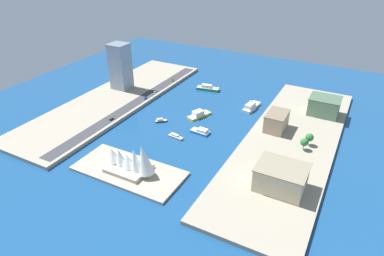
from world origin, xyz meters
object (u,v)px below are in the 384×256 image
at_px(office_block_beige, 281,177).
at_px(hatchback_blue, 145,98).
at_px(tower_tall_glass, 120,66).
at_px(van_white, 156,91).
at_px(ferry_yellow_fast, 199,114).
at_px(ferry_green_doubledeck, 208,88).
at_px(ferry_white_commuter, 251,106).
at_px(yacht_sleek_gray, 176,137).
at_px(catamaran_blue, 201,131).
at_px(patrol_launch_navy, 161,121).
at_px(traffic_light_waterfront, 153,93).
at_px(opera_landmark, 132,161).
at_px(taxi_yellow_cab, 173,80).
at_px(suv_black, 112,119).
at_px(terminal_long_green, 324,106).
at_px(apartment_midrise_tan, 276,121).

relative_size(office_block_beige, hatchback_blue, 7.28).
xyz_separation_m(tower_tall_glass, van_white, (-39.07, -7.74, -23.67)).
bearing_deg(ferry_yellow_fast, ferry_green_doubledeck, -71.75).
height_order(ferry_white_commuter, van_white, ferry_white_commuter).
bearing_deg(office_block_beige, yacht_sleek_gray, -15.69).
bearing_deg(office_block_beige, catamaran_blue, -28.64).
xyz_separation_m(patrol_launch_navy, catamaran_blue, (-41.83, 1.25, 0.51)).
xyz_separation_m(traffic_light_waterfront, opera_landmark, (-58.75, 113.72, 3.44)).
height_order(ferry_yellow_fast, hatchback_blue, ferry_yellow_fast).
relative_size(ferry_green_doubledeck, taxi_yellow_cab, 5.79).
distance_m(tower_tall_glass, van_white, 46.33).
distance_m(van_white, opera_landmark, 140.26).
distance_m(suv_black, traffic_light_waterfront, 61.36).
height_order(ferry_white_commuter, terminal_long_green, terminal_long_green).
xyz_separation_m(catamaran_blue, office_block_beige, (-81.20, 44.34, 9.92)).
distance_m(office_block_beige, suv_black, 163.06).
bearing_deg(traffic_light_waterfront, tower_tall_glass, -5.31).
distance_m(terminal_long_green, apartment_midrise_tan, 58.27).
distance_m(ferry_green_doubledeck, catamaran_blue, 95.49).
distance_m(suv_black, opera_landmark, 82.26).
bearing_deg(van_white, suv_black, 89.62).
distance_m(patrol_launch_navy, van_white, 62.49).
distance_m(ferry_yellow_fast, catamaran_blue, 30.99).
xyz_separation_m(ferry_white_commuter, terminal_long_green, (-65.05, -15.20, 8.97)).
relative_size(yacht_sleek_gray, apartment_midrise_tan, 0.60).
height_order(ferry_yellow_fast, van_white, ferry_yellow_fast).
relative_size(taxi_yellow_cab, van_white, 0.98).
bearing_deg(patrol_launch_navy, apartment_midrise_tan, -162.57).
xyz_separation_m(ferry_yellow_fast, hatchback_blue, (63.88, -3.83, 1.81)).
xyz_separation_m(terminal_long_green, suv_black, (167.78, 103.27, -7.49)).
bearing_deg(catamaran_blue, office_block_beige, 151.36).
relative_size(office_block_beige, terminal_long_green, 1.18).
xyz_separation_m(van_white, opera_landmark, (-62.39, 125.43, 6.90)).
bearing_deg(terminal_long_green, ferry_yellow_fast, 27.86).
relative_size(ferry_green_doubledeck, office_block_beige, 0.85).
bearing_deg(opera_landmark, ferry_green_doubledeck, -83.50).
xyz_separation_m(catamaran_blue, suv_black, (80.13, 21.92, 2.33)).
xyz_separation_m(patrol_launch_navy, opera_landmark, (-24.56, 75.77, 9.72)).
xyz_separation_m(ferry_green_doubledeck, apartment_midrise_tan, (-92.35, 56.39, 8.71)).
bearing_deg(apartment_midrise_tan, patrol_launch_navy, 17.43).
xyz_separation_m(yacht_sleek_gray, office_block_beige, (-96.30, 27.04, 10.33)).
relative_size(office_block_beige, taxi_yellow_cab, 6.78).
relative_size(patrol_launch_navy, hatchback_blue, 2.36).
relative_size(hatchback_blue, opera_landmark, 0.11).
height_order(apartment_midrise_tan, opera_landmark, opera_landmark).
xyz_separation_m(office_block_beige, opera_landmark, (98.46, 30.18, -0.70)).
xyz_separation_m(patrol_launch_navy, ferry_white_commuter, (-64.42, -64.90, 1.36)).
xyz_separation_m(patrol_launch_navy, hatchback_blue, (37.57, -29.40, 2.90)).
distance_m(taxi_yellow_cab, hatchback_blue, 55.53).
bearing_deg(ferry_yellow_fast, suv_black, 37.03).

